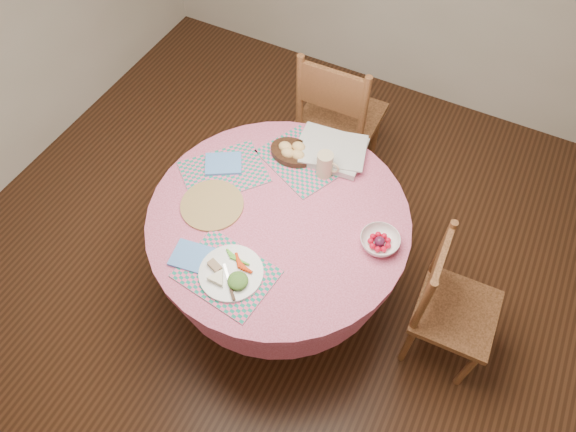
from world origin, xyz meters
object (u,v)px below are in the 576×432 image
at_px(dining_table, 279,238).
at_px(fruit_bowl, 380,242).
at_px(bread_bowl, 292,151).
at_px(chair_right, 448,304).
at_px(chair_back, 338,117).
at_px(latte_mug, 325,165).
at_px(wicker_trivet, 212,205).
at_px(dinner_plate, 232,274).

bearing_deg(dining_table, fruit_bowl, 7.79).
height_order(bread_bowl, fruit_bowl, bread_bowl).
relative_size(dining_table, chair_right, 1.45).
xyz_separation_m(dining_table, chair_back, (-0.10, 0.94, -0.03)).
bearing_deg(latte_mug, dining_table, -104.65).
relative_size(chair_right, wicker_trivet, 2.85).
bearing_deg(bread_bowl, dining_table, -72.95).
height_order(wicker_trivet, bread_bowl, bread_bowl).
xyz_separation_m(dining_table, chair_right, (0.87, 0.10, -0.11)).
bearing_deg(chair_right, dinner_plate, 115.44).
bearing_deg(chair_back, dining_table, 95.07).
bearing_deg(dinner_plate, chair_right, 27.72).
distance_m(dinner_plate, fruit_bowl, 0.67).
height_order(bread_bowl, latte_mug, latte_mug).
height_order(chair_right, dinner_plate, chair_right).
bearing_deg(fruit_bowl, chair_right, 4.89).
bearing_deg(chair_right, latte_mug, 71.51).
distance_m(dinner_plate, latte_mug, 0.71).
relative_size(dinner_plate, latte_mug, 2.09).
bearing_deg(dining_table, chair_back, 95.98).
distance_m(chair_right, fruit_bowl, 0.51).
height_order(chair_back, dinner_plate, chair_back).
distance_m(chair_back, wicker_trivet, 1.08).
bearing_deg(bread_bowl, wicker_trivet, -113.29).
distance_m(bread_bowl, fruit_bowl, 0.66).
height_order(dining_table, fruit_bowl, fruit_bowl).
distance_m(dining_table, fruit_bowl, 0.53).
xyz_separation_m(chair_right, dinner_plate, (-0.90, -0.47, 0.32)).
distance_m(dining_table, dinner_plate, 0.43).
distance_m(chair_right, chair_back, 1.29).
xyz_separation_m(chair_back, dinner_plate, (0.07, -1.32, 0.25)).
relative_size(dining_table, wicker_trivet, 4.13).
bearing_deg(chair_right, dining_table, 94.20).
bearing_deg(dining_table, chair_right, 6.48).
bearing_deg(dinner_plate, wicker_trivet, 134.60).
bearing_deg(dining_table, dinner_plate, -94.55).
relative_size(chair_right, chair_back, 0.85).
bearing_deg(dinner_plate, fruit_bowl, 40.93).
xyz_separation_m(wicker_trivet, dinner_plate, (0.28, -0.28, 0.02)).
height_order(dining_table, chair_right, chair_right).
distance_m(bread_bowl, latte_mug, 0.20).
xyz_separation_m(dinner_plate, bread_bowl, (-0.08, 0.73, 0.01)).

